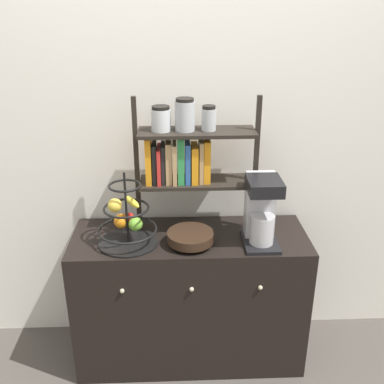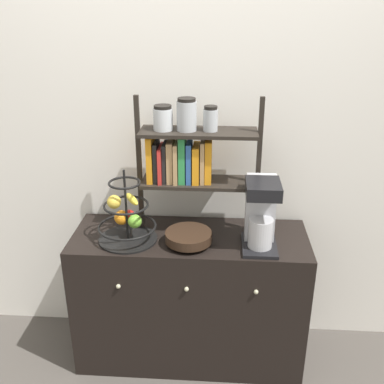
# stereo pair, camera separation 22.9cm
# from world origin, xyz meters

# --- Properties ---
(ground_plane) EXTENTS (12.00, 12.00, 0.00)m
(ground_plane) POSITION_xyz_m (0.00, 0.00, 0.00)
(ground_plane) COLOR #47423D
(wall_back) EXTENTS (7.00, 0.05, 2.60)m
(wall_back) POSITION_xyz_m (0.00, 0.51, 1.30)
(wall_back) COLOR silver
(wall_back) RESTS_ON ground_plane
(sideboard) EXTENTS (1.26, 0.48, 0.79)m
(sideboard) POSITION_xyz_m (0.00, 0.23, 0.39)
(sideboard) COLOR black
(sideboard) RESTS_ON ground_plane
(coffee_maker) EXTENTS (0.17, 0.24, 0.36)m
(coffee_maker) POSITION_xyz_m (0.36, 0.16, 0.97)
(coffee_maker) COLOR black
(coffee_maker) RESTS_ON sideboard
(fruit_stand) EXTENTS (0.31, 0.31, 0.39)m
(fruit_stand) POSITION_xyz_m (-0.32, 0.17, 0.91)
(fruit_stand) COLOR black
(fruit_stand) RESTS_ON sideboard
(wooden_bowl) EXTENTS (0.24, 0.24, 0.07)m
(wooden_bowl) POSITION_xyz_m (-0.00, 0.14, 0.83)
(wooden_bowl) COLOR black
(wooden_bowl) RESTS_ON sideboard
(shelf_hutch) EXTENTS (0.64, 0.20, 0.73)m
(shelf_hutch) POSITION_xyz_m (-0.03, 0.31, 1.23)
(shelf_hutch) COLOR black
(shelf_hutch) RESTS_ON sideboard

